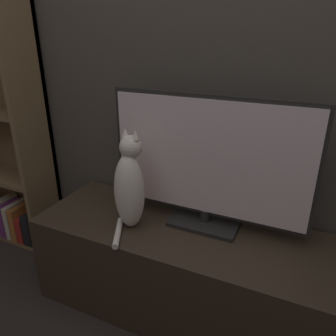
{
  "coord_description": "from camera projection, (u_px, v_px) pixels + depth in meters",
  "views": [
    {
      "loc": [
        0.46,
        -0.33,
        1.38
      ],
      "look_at": [
        -0.13,
        0.92,
        0.8
      ],
      "focal_mm": 35.0,
      "sensor_mm": 36.0,
      "label": 1
    }
  ],
  "objects": [
    {
      "name": "cat",
      "position": [
        130.0,
        187.0,
        1.54
      ],
      "size": [
        0.17,
        0.29,
        0.49
      ],
      "rotation": [
        0.0,
        0.0,
        -0.14
      ],
      "color": "silver",
      "rests_on": "tv_stand"
    },
    {
      "name": "tv_stand",
      "position": [
        190.0,
        272.0,
        1.66
      ],
      "size": [
        1.57,
        0.53,
        0.49
      ],
      "color": "#33281E",
      "rests_on": "ground_plane"
    },
    {
      "name": "bookshelf",
      "position": [
        2.0,
        130.0,
        2.15
      ],
      "size": [
        0.67,
        0.28,
        1.82
      ],
      "color": "brown",
      "rests_on": "ground_plane"
    },
    {
      "name": "wall_back",
      "position": [
        220.0,
        49.0,
        1.51
      ],
      "size": [
        4.8,
        0.05,
        2.6
      ],
      "color": "#47423D",
      "rests_on": "ground_plane"
    },
    {
      "name": "tv",
      "position": [
        208.0,
        163.0,
        1.5
      ],
      "size": [
        0.96,
        0.2,
        0.64
      ],
      "color": "black",
      "rests_on": "tv_stand"
    }
  ]
}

